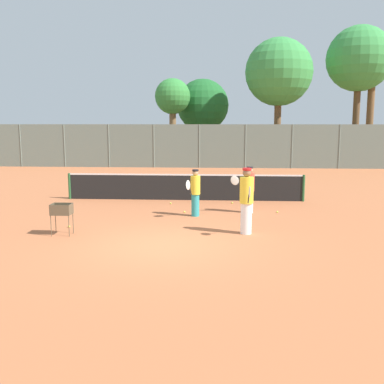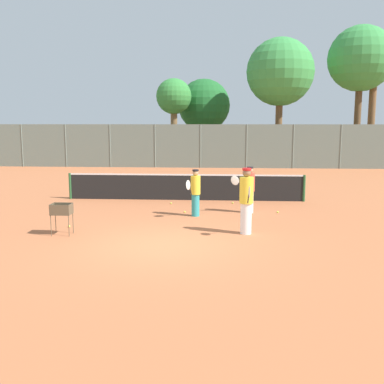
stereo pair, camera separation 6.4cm
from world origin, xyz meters
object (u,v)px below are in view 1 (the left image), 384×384
tennis_net (185,187)px  parked_car (120,155)px  ball_cart (62,212)px  player_red_cap (195,192)px  player_yellow_shirt (247,200)px  player_white_outfit (249,189)px

tennis_net → parked_car: size_ratio=2.30×
tennis_net → ball_cart: tennis_net is taller
ball_cart → parked_car: 21.67m
player_red_cap → ball_cart: 4.56m
player_yellow_shirt → parked_car: bearing=-163.1°
ball_cart → parked_car: parked_car is taller
player_white_outfit → parked_car: (-8.61, 17.96, -0.18)m
parked_car → player_yellow_shirt: bearing=-68.3°
player_yellow_shirt → ball_cart: (-5.19, -0.45, -0.31)m
player_yellow_shirt → ball_cart: 5.22m
player_yellow_shirt → tennis_net: bearing=-162.9°
parked_car → player_white_outfit: bearing=-64.4°
player_red_cap → player_yellow_shirt: player_yellow_shirt is taller
player_white_outfit → player_red_cap: 1.98m
tennis_net → player_white_outfit: player_white_outfit is taller
tennis_net → player_red_cap: size_ratio=6.09×
player_white_outfit → parked_car: size_ratio=0.39×
ball_cart → player_white_outfit: bearing=32.6°
ball_cart → player_yellow_shirt: bearing=5.0°
ball_cart → parked_car: bearing=98.3°
player_white_outfit → player_red_cap: (-1.86, -0.70, -0.02)m
player_yellow_shirt → parked_car: player_yellow_shirt is taller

